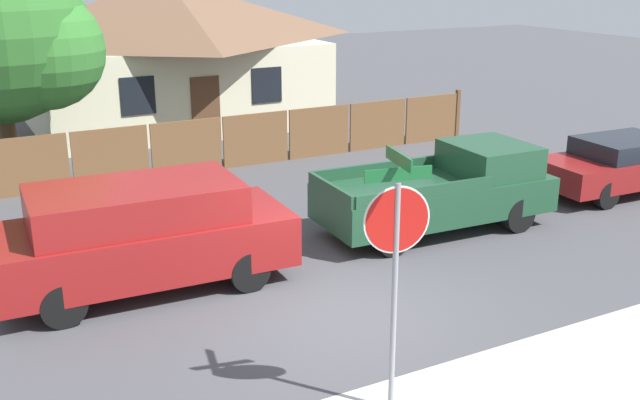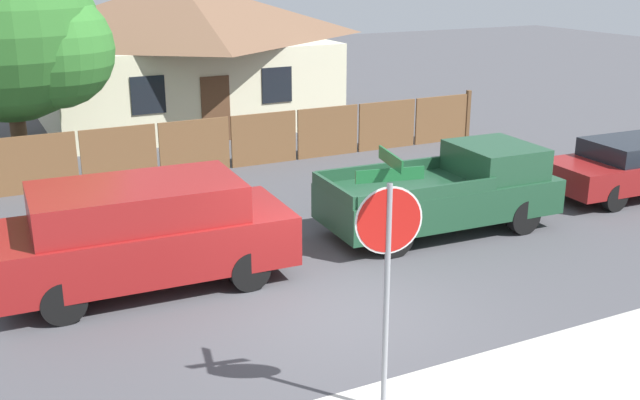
# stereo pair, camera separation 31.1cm
# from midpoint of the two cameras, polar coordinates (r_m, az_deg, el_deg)

# --- Properties ---
(ground_plane) EXTENTS (80.00, 80.00, 0.00)m
(ground_plane) POSITION_cam_midpoint_polar(r_m,az_deg,el_deg) (11.99, 1.07, -8.59)
(ground_plane) COLOR #47474C
(wooden_fence) EXTENTS (15.67, 0.12, 1.50)m
(wooden_fence) POSITION_cam_midpoint_polar(r_m,az_deg,el_deg) (20.00, -7.92, 4.32)
(wooden_fence) COLOR brown
(wooden_fence) RESTS_ON ground
(house) EXTENTS (9.74, 6.93, 4.74)m
(house) POSITION_cam_midpoint_polar(r_m,az_deg,el_deg) (25.83, -11.66, 11.14)
(house) COLOR beige
(house) RESTS_ON ground
(oak_tree) EXTENTS (4.68, 4.45, 5.91)m
(oak_tree) POSITION_cam_midpoint_polar(r_m,az_deg,el_deg) (19.95, -23.26, 11.43)
(oak_tree) COLOR brown
(oak_tree) RESTS_ON ground
(red_suv) EXTENTS (4.92, 2.23, 1.82)m
(red_suv) POSITION_cam_midpoint_polar(r_m,az_deg,el_deg) (12.89, -13.99, -2.44)
(red_suv) COLOR maroon
(red_suv) RESTS_ON ground
(orange_pickup) EXTENTS (4.91, 2.13, 1.69)m
(orange_pickup) POSITION_cam_midpoint_polar(r_m,az_deg,el_deg) (15.52, 8.90, 0.74)
(orange_pickup) COLOR #1E472D
(orange_pickup) RESTS_ON ground
(parked_sedan) EXTENTS (4.73, 1.94, 1.33)m
(parked_sedan) POSITION_cam_midpoint_polar(r_m,az_deg,el_deg) (19.23, 21.97, 2.61)
(parked_sedan) COLOR maroon
(parked_sedan) RESTS_ON ground
(stop_sign) EXTENTS (0.80, 0.72, 3.29)m
(stop_sign) POSITION_cam_midpoint_polar(r_m,az_deg,el_deg) (8.70, 4.80, -3.16)
(stop_sign) COLOR gray
(stop_sign) RESTS_ON ground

